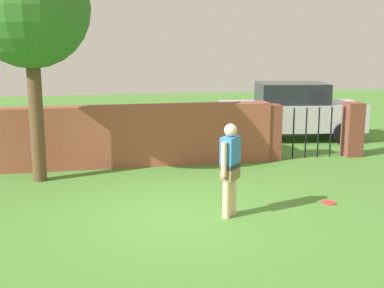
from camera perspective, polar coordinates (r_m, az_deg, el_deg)
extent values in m
plane|color=#4C8433|center=(8.93, -0.93, -7.98)|extent=(40.00, 40.00, 0.00)
cube|color=brown|center=(12.22, -10.94, 0.76)|extent=(8.56, 0.50, 1.47)
cylinder|color=brown|center=(11.25, -17.04, 3.35)|extent=(0.30, 0.30, 2.95)
sphere|color=#337028|center=(11.16, -17.72, 14.34)|extent=(2.45, 2.45, 2.45)
cylinder|color=beige|center=(8.69, 3.90, -5.61)|extent=(0.14, 0.14, 0.85)
cylinder|color=beige|center=(8.88, 4.55, -5.24)|extent=(0.14, 0.14, 0.85)
cube|color=olive|center=(8.69, 4.27, -3.06)|extent=(0.40, 0.42, 0.28)
cube|color=#3372BF|center=(8.61, 4.30, -0.96)|extent=(0.40, 0.42, 0.55)
sphere|color=beige|center=(8.53, 4.34, 1.56)|extent=(0.22, 0.22, 0.22)
cylinder|color=beige|center=(8.43, 3.60, -1.75)|extent=(0.09, 0.09, 0.58)
cylinder|color=beige|center=(8.82, 4.95, -1.16)|extent=(0.09, 0.09, 0.58)
cube|color=brown|center=(12.97, 8.79, 1.30)|extent=(0.44, 0.44, 1.40)
cube|color=brown|center=(13.87, 17.54, 1.57)|extent=(0.44, 0.44, 1.40)
cylinder|color=black|center=(13.07, 9.90, 1.12)|extent=(0.04, 0.04, 1.30)
cylinder|color=black|center=(13.19, 11.28, 1.17)|extent=(0.04, 0.04, 1.30)
cylinder|color=black|center=(13.32, 12.63, 1.21)|extent=(0.04, 0.04, 1.30)
cylinder|color=black|center=(13.46, 13.96, 1.25)|extent=(0.04, 0.04, 1.30)
cylinder|color=black|center=(13.61, 15.26, 1.30)|extent=(0.04, 0.04, 1.30)
cylinder|color=black|center=(13.76, 16.53, 1.34)|extent=(0.04, 0.04, 1.30)
cube|color=#B7B7BC|center=(15.74, 10.99, 3.11)|extent=(4.39, 2.25, 0.80)
cube|color=#1E2328|center=(15.65, 11.09, 5.65)|extent=(2.18, 1.76, 0.60)
cylinder|color=black|center=(16.98, 14.73, 2.19)|extent=(0.66, 0.30, 0.64)
cylinder|color=black|center=(15.40, 16.63, 1.14)|extent=(0.66, 0.30, 0.64)
cylinder|color=black|center=(16.35, 5.58, 2.17)|extent=(0.66, 0.30, 0.64)
cylinder|color=black|center=(14.70, 6.56, 1.08)|extent=(0.66, 0.30, 0.64)
cylinder|color=red|center=(9.89, 15.05, -6.36)|extent=(0.27, 0.27, 0.02)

